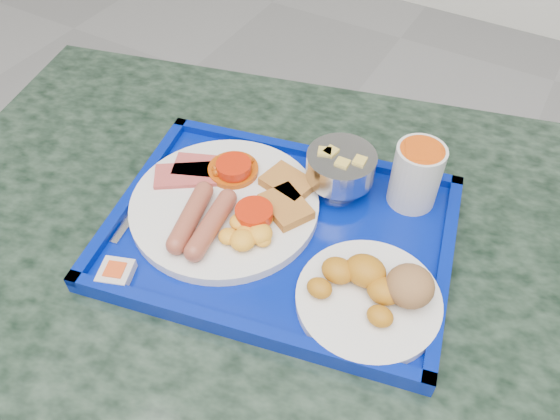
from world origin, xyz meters
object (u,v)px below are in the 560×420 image
main_plate (228,204)px  fruit_bowl (341,167)px  table (301,326)px  tray (280,233)px  juice_cup (416,174)px  bread_plate (375,292)px

main_plate → fruit_bowl: fruit_bowl is taller
table → tray: size_ratio=2.55×
main_plate → fruit_bowl: (0.11, 0.11, 0.03)m
main_plate → juice_cup: bearing=34.7°
bread_plate → juice_cup: 0.19m
table → tray: tray is taller
table → main_plate: bearing=177.0°
bread_plate → fruit_bowl: (-0.12, 0.15, 0.03)m
main_plate → fruit_bowl: size_ratio=2.69×
table → fruit_bowl: size_ratio=13.46×
table → tray: 0.20m
tray → bread_plate: bearing=-14.9°
tray → fruit_bowl: size_ratio=5.27×
main_plate → bread_plate: (0.23, -0.04, 0.00)m
main_plate → tray: bearing=3.3°
fruit_bowl → juice_cup: juice_cup is taller
bread_plate → juice_cup: (-0.02, 0.18, 0.03)m
bread_plate → fruit_bowl: 0.19m
tray → main_plate: 0.08m
tray → main_plate: main_plate is taller
table → fruit_bowl: fruit_bowl is taller
main_plate → table: bearing=-3.0°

